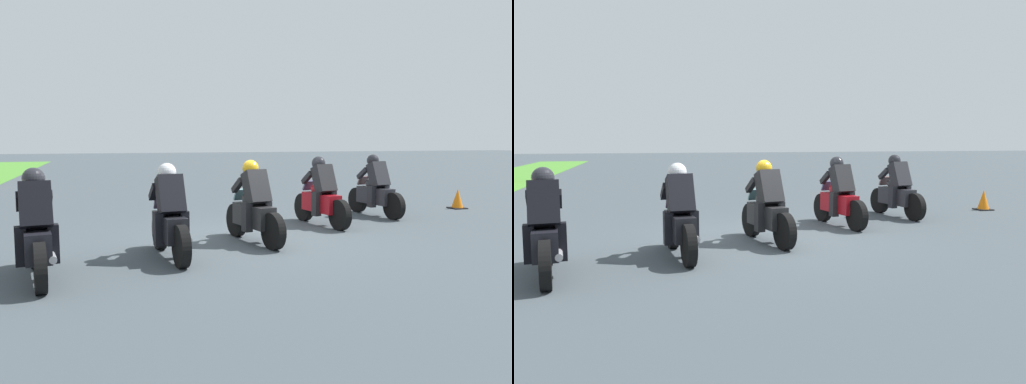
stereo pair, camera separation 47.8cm
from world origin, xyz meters
The scene contains 7 objects.
ground_plane centered at (0.00, 0.00, 0.00)m, with size 120.00×120.00×0.00m, color #414A50.
rider_lane_a centered at (1.98, -3.70, 0.62)m, with size 2.04×0.60×1.51m.
rider_lane_b centered at (1.08, -1.85, 0.62)m, with size 2.03×0.61×1.51m.
rider_lane_c centered at (-0.29, 0.10, 0.62)m, with size 2.02×0.65×1.51m.
rider_lane_d centered at (-1.06, 1.72, 0.62)m, with size 2.04×0.58×1.51m.
rider_lane_e centered at (-1.82, 3.58, 0.62)m, with size 2.04×0.60×1.51m.
traffic_cone centered at (2.50, -6.51, 0.25)m, with size 0.40×0.40×0.53m.
Camera 2 is at (-9.23, 2.24, 1.90)m, focal length 35.80 mm.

